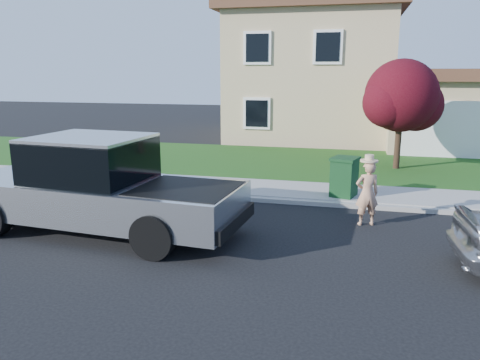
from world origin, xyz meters
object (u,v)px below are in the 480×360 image
trash_bin (344,176)px  pickup_truck (98,188)px  woman (367,192)px  ornamental_tree (402,99)px

trash_bin → pickup_truck: bearing=-126.9°
woman → ornamental_tree: 6.98m
pickup_truck → ornamental_tree: 11.21m
pickup_truck → trash_bin: bearing=41.3°
woman → pickup_truck: bearing=-0.6°
ornamental_tree → woman: bearing=-100.4°
trash_bin → ornamental_tree: bearing=85.3°
ornamental_tree → trash_bin: ornamental_tree is taller
trash_bin → woman: bearing=-57.7°
woman → trash_bin: woman is taller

